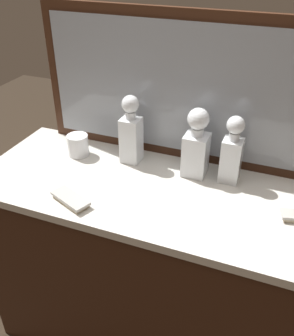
% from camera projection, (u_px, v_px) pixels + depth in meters
% --- Properties ---
extents(ground_plane, '(6.00, 6.00, 0.00)m').
position_uv_depth(ground_plane, '(147.00, 330.00, 1.87)').
color(ground_plane, '#2D2319').
extents(dresser, '(1.31, 0.55, 0.86)m').
position_uv_depth(dresser, '(147.00, 268.00, 1.64)').
color(dresser, '#381E11').
rests_on(dresser, ground_plane).
extents(dresser_mirror, '(1.09, 0.03, 0.58)m').
position_uv_depth(dresser_mirror, '(172.00, 88.00, 1.46)').
color(dresser_mirror, '#381E11').
rests_on(dresser_mirror, dresser).
extents(crystal_decanter_far_left, '(0.08, 0.08, 0.28)m').
position_uv_depth(crystal_decanter_far_left, '(131.00, 136.00, 1.51)').
color(crystal_decanter_far_left, white).
rests_on(crystal_decanter_far_left, dresser).
extents(crystal_decanter_center, '(0.09, 0.09, 0.27)m').
position_uv_depth(crystal_decanter_center, '(196.00, 149.00, 1.43)').
color(crystal_decanter_center, white).
rests_on(crystal_decanter_center, dresser).
extents(crystal_decanter_far_right, '(0.07, 0.07, 0.26)m').
position_uv_depth(crystal_decanter_far_right, '(232.00, 156.00, 1.39)').
color(crystal_decanter_far_right, white).
rests_on(crystal_decanter_far_right, dresser).
extents(crystal_tumbler_right, '(0.09, 0.09, 0.09)m').
position_uv_depth(crystal_tumbler_right, '(78.00, 146.00, 1.59)').
color(crystal_tumbler_right, white).
rests_on(crystal_tumbler_right, dresser).
extents(silver_brush_front, '(0.16, 0.11, 0.02)m').
position_uv_depth(silver_brush_front, '(71.00, 200.00, 1.32)').
color(silver_brush_front, '#B7A88C').
rests_on(silver_brush_front, dresser).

